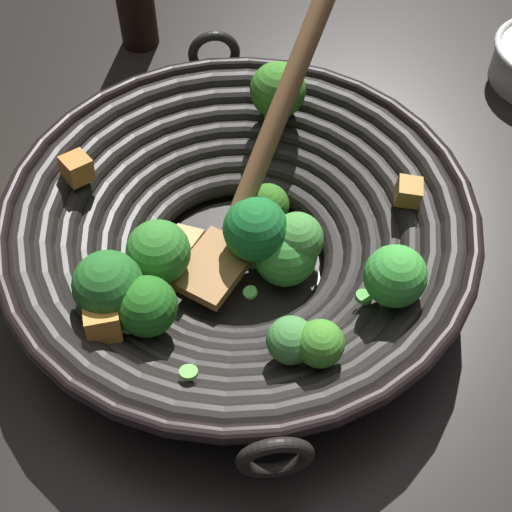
% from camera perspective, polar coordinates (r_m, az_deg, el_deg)
% --- Properties ---
extents(ground_plane, '(4.00, 4.00, 0.00)m').
position_cam_1_polar(ground_plane, '(0.68, -1.28, -0.89)').
color(ground_plane, black).
extents(wok, '(0.41, 0.41, 0.26)m').
position_cam_1_polar(wok, '(0.63, -1.35, 1.96)').
color(wok, black).
rests_on(wok, ground).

